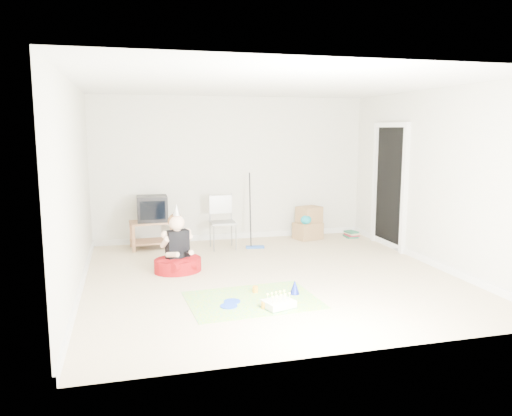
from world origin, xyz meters
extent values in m
plane|color=beige|center=(0.00, 0.00, 0.00)|extent=(5.00, 5.00, 0.00)
cube|color=black|center=(2.48, 1.20, 1.02)|extent=(0.02, 0.90, 2.05)
cube|color=#9D6946|center=(-1.48, 2.10, 0.45)|extent=(0.78, 0.52, 0.03)
cube|color=#9D6946|center=(-1.48, 2.10, 0.12)|extent=(0.78, 0.52, 0.03)
cube|color=#9D6946|center=(-1.81, 1.87, 0.23)|extent=(0.05, 0.05, 0.47)
cube|color=#9D6946|center=(-1.12, 1.92, 0.23)|extent=(0.05, 0.05, 0.47)
cube|color=#9D6946|center=(-1.84, 2.28, 0.23)|extent=(0.05, 0.05, 0.47)
cube|color=#9D6946|center=(-1.15, 2.33, 0.23)|extent=(0.05, 0.05, 0.47)
cube|color=black|center=(-1.48, 2.10, 0.69)|extent=(0.51, 0.42, 0.43)
cube|color=gray|center=(-0.33, 1.77, 0.45)|extent=(0.42, 0.40, 0.03)
cylinder|color=gray|center=(-0.51, 1.77, 0.46)|extent=(0.02, 0.02, 0.93)
cylinder|color=gray|center=(-0.14, 1.77, 0.46)|extent=(0.02, 0.02, 0.93)
cube|color=#9D774C|center=(1.34, 2.12, 0.15)|extent=(0.56, 0.48, 0.31)
cube|color=#9D774C|center=(1.38, 2.16, 0.45)|extent=(0.50, 0.45, 0.29)
ellipsoid|color=#0E889A|center=(1.25, 1.98, 0.39)|extent=(0.20, 0.14, 0.16)
cube|color=#2354B2|center=(0.21, 1.66, 0.02)|extent=(0.33, 0.17, 0.03)
cylinder|color=black|center=(0.21, 1.66, 0.65)|extent=(0.10, 0.42, 1.24)
cube|color=#226749|center=(2.20, 2.05, 0.02)|extent=(0.23, 0.29, 0.03)
cube|color=#A32335|center=(2.20, 2.05, 0.05)|extent=(0.21, 0.27, 0.03)
cube|color=#C6BD8B|center=(2.20, 2.05, 0.08)|extent=(0.22, 0.28, 0.03)
cube|color=#226749|center=(2.20, 2.05, 0.11)|extent=(0.23, 0.28, 0.03)
cylinder|color=#9D0E11|center=(-1.21, 0.56, 0.09)|extent=(0.84, 0.84, 0.19)
cube|color=black|center=(-1.21, 0.56, 0.39)|extent=(0.35, 0.25, 0.41)
sphere|color=beige|center=(-1.21, 0.56, 0.71)|extent=(0.27, 0.27, 0.22)
cone|color=silver|center=(-1.21, 0.56, 0.90)|extent=(0.11, 0.11, 0.17)
cube|color=#FF3598|center=(-0.48, -0.90, 0.00)|extent=(1.59, 1.19, 0.01)
cube|color=white|center=(-0.26, -1.23, 0.05)|extent=(0.39, 0.35, 0.09)
cube|color=#43BD6F|center=(-0.26, -1.23, 0.01)|extent=(0.39, 0.35, 0.01)
cylinder|color=beige|center=(-0.35, -1.31, 0.13)|extent=(0.01, 0.01, 0.07)
cylinder|color=beige|center=(-0.30, -1.30, 0.13)|extent=(0.01, 0.01, 0.07)
cylinder|color=beige|center=(-0.24, -1.28, 0.13)|extent=(0.01, 0.01, 0.07)
cylinder|color=beige|center=(-0.19, -1.26, 0.13)|extent=(0.01, 0.01, 0.07)
cylinder|color=beige|center=(-0.14, -1.25, 0.13)|extent=(0.01, 0.01, 0.07)
cylinder|color=beige|center=(-0.39, -1.21, 0.13)|extent=(0.01, 0.01, 0.07)
cylinder|color=beige|center=(-0.33, -1.20, 0.13)|extent=(0.01, 0.01, 0.07)
cylinder|color=beige|center=(-0.28, -1.18, 0.13)|extent=(0.01, 0.01, 0.07)
cylinder|color=beige|center=(-0.22, -1.16, 0.13)|extent=(0.01, 0.01, 0.07)
cylinder|color=beige|center=(-0.17, -1.15, 0.13)|extent=(0.01, 0.01, 0.07)
cylinder|color=blue|center=(-0.73, -0.91, 0.01)|extent=(0.23, 0.23, 0.01)
cylinder|color=blue|center=(-0.80, -1.05, 0.01)|extent=(0.24, 0.24, 0.01)
cylinder|color=orange|center=(-0.38, -0.64, 0.05)|extent=(0.08, 0.08, 0.08)
cylinder|color=orange|center=(-0.43, -1.21, 0.04)|extent=(0.08, 0.08, 0.07)
cone|color=#1829AC|center=(0.07, -0.82, 0.09)|extent=(0.16, 0.16, 0.18)
camera|label=1|loc=(-1.88, -6.42, 2.01)|focal=35.00mm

